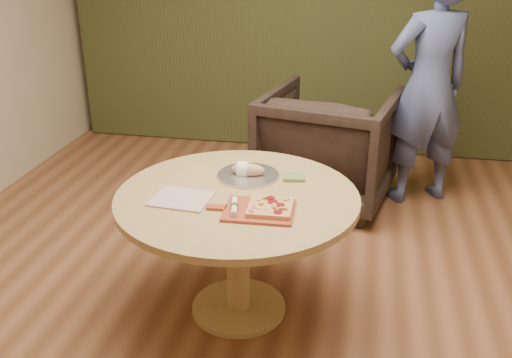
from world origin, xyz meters
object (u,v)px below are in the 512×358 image
object	(u,v)px
bread_roll	(247,169)
armchair	(329,140)
serving_tray	(248,175)
pizza_paddle	(257,210)
person_standing	(428,86)
cutlery_roll	(234,206)
flatbread_pizza	(270,207)
pedestal_table	(238,217)

from	to	relation	value
bread_roll	armchair	xyz separation A→B (m)	(0.38, 1.38, -0.29)
serving_tray	bread_roll	xyz separation A→B (m)	(-0.01, 0.00, 0.04)
pizza_paddle	person_standing	bearing A→B (deg)	61.34
bread_roll	serving_tray	bearing A→B (deg)	0.00
pizza_paddle	cutlery_roll	bearing A→B (deg)	-171.76
flatbread_pizza	serving_tray	xyz separation A→B (m)	(-0.20, 0.41, -0.02)
flatbread_pizza	cutlery_roll	xyz separation A→B (m)	(-0.18, -0.03, 0.00)
cutlery_roll	bread_roll	distance (m)	0.45
pedestal_table	armchair	bearing A→B (deg)	76.81
cutlery_roll	armchair	size ratio (longest dim) A/B	0.20
serving_tray	armchair	size ratio (longest dim) A/B	0.35
cutlery_roll	armchair	xyz separation A→B (m)	(0.35, 1.82, -0.28)
bread_roll	flatbread_pizza	bearing A→B (deg)	-63.09
pedestal_table	pizza_paddle	bearing A→B (deg)	-51.48
pedestal_table	armchair	xyz separation A→B (m)	(0.38, 1.62, -0.11)
pizza_paddle	flatbread_pizza	world-z (taller)	flatbread_pizza
flatbread_pizza	person_standing	size ratio (longest dim) A/B	0.12
serving_tray	person_standing	bearing A→B (deg)	54.29
serving_tray	flatbread_pizza	bearing A→B (deg)	-64.08
flatbread_pizza	serving_tray	bearing A→B (deg)	115.92
pizza_paddle	armchair	xyz separation A→B (m)	(0.24, 1.80, -0.25)
armchair	pedestal_table	bearing A→B (deg)	88.96
pizza_paddle	bread_roll	bearing A→B (deg)	106.35
pedestal_table	person_standing	xyz separation A→B (m)	(1.10, 1.77, 0.33)
serving_tray	armchair	bearing A→B (deg)	74.97
flatbread_pizza	person_standing	world-z (taller)	person_standing
pedestal_table	serving_tray	bearing A→B (deg)	87.76
flatbread_pizza	bread_roll	world-z (taller)	bread_roll
flatbread_pizza	armchair	bearing A→B (deg)	84.56
armchair	serving_tray	bearing A→B (deg)	87.12
cutlery_roll	armchair	bearing A→B (deg)	68.18
pedestal_table	flatbread_pizza	world-z (taller)	flatbread_pizza
armchair	person_standing	size ratio (longest dim) A/B	0.53
serving_tray	armchair	xyz separation A→B (m)	(0.37, 1.38, -0.25)
serving_tray	cutlery_roll	bearing A→B (deg)	-87.14
pedestal_table	armchair	size ratio (longest dim) A/B	1.31
pedestal_table	serving_tray	size ratio (longest dim) A/B	3.69
cutlery_roll	bread_roll	size ratio (longest dim) A/B	1.03
pedestal_table	bread_roll	world-z (taller)	bread_roll
pedestal_table	flatbread_pizza	distance (m)	0.32
pizza_paddle	bread_roll	size ratio (longest dim) A/B	2.34
bread_roll	cutlery_roll	bearing A→B (deg)	-86.00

